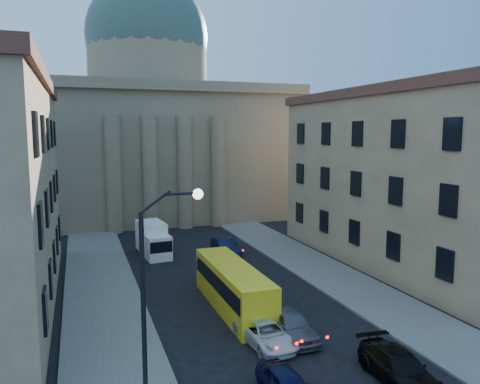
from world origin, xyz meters
name	(u,v)px	position (x,y,z in m)	size (l,w,h in m)	color
sidewalk_left	(106,315)	(-8.50, 18.00, 0.07)	(5.00, 60.00, 0.15)	#615F59
sidewalk_right	(349,285)	(8.50, 18.00, 0.07)	(5.00, 60.00, 0.15)	#615F59
church	(150,127)	(0.00, 55.47, 11.88)	(68.02, 28.76, 36.60)	#776149
building_right	(413,176)	(17.00, 22.00, 7.42)	(11.60, 26.60, 14.70)	tan
street_lamp	(156,278)	(-6.97, 8.00, 5.29)	(2.62, 0.44, 8.83)	black
car_left_mid	(266,334)	(-0.80, 11.31, 0.62)	(2.05, 4.44, 1.23)	silver
car_right_mid	(399,368)	(3.34, 5.81, 0.71)	(1.99, 4.89, 1.42)	black
car_right_far	(291,324)	(0.82, 11.62, 0.76)	(1.81, 4.49, 1.53)	#54545A
car_right_distant	(226,247)	(2.60, 29.06, 0.79)	(1.66, 4.77, 1.57)	black
city_bus	(233,286)	(-0.81, 16.73, 1.50)	(2.31, 9.90, 2.79)	yellow
box_truck	(153,240)	(-3.51, 31.54, 1.39)	(2.58, 5.52, 2.94)	white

